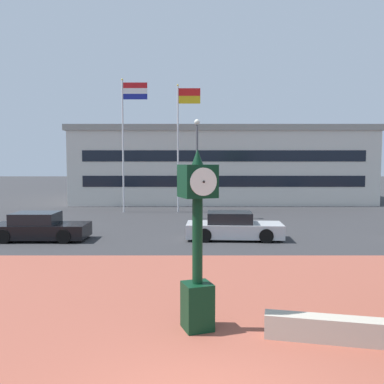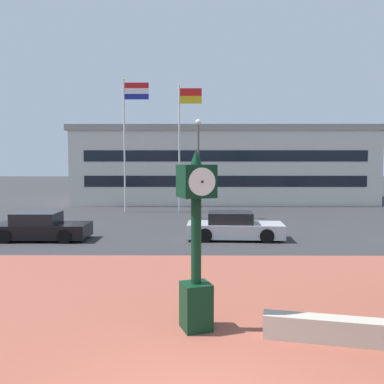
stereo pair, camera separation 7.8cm
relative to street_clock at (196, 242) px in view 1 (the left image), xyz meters
name	(u,v)px [view 1 (the left image)]	position (x,y,z in m)	size (l,w,h in m)	color
plaza_brick_paving	(196,331)	(-0.01, -0.10, -1.89)	(44.00, 14.18, 0.01)	brown
planter_wall	(345,330)	(2.95, -0.68, -1.65)	(3.20, 0.40, 0.50)	#ADA393
street_clock	(196,242)	(0.00, 0.00, 0.00)	(0.88, 0.89, 3.87)	black
car_street_near	(38,228)	(-7.16, 10.18, -1.33)	(4.32, 1.95, 1.28)	black
car_street_mid	(232,227)	(1.81, 10.36, -1.33)	(4.52, 2.07, 1.28)	#B7BABF
flagpole_primary	(125,131)	(-4.82, 20.91, 3.89)	(1.84, 0.14, 9.51)	silver
flagpole_secondary	(179,136)	(-0.93, 20.91, 3.54)	(1.67, 0.14, 9.11)	silver
civic_building	(217,165)	(2.47, 32.05, 1.44)	(25.97, 15.12, 6.66)	beige
street_lamp_post	(196,158)	(0.21, 17.52, 1.98)	(0.36, 0.36, 6.30)	#4C4C51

